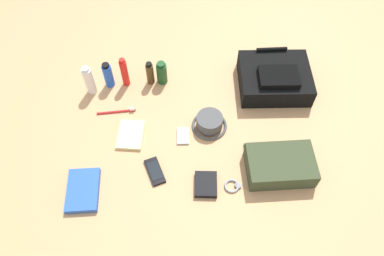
{
  "coord_description": "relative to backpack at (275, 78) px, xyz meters",
  "views": [
    {
      "loc": [
        -0.05,
        -0.91,
        1.41
      ],
      "look_at": [
        0.0,
        0.0,
        0.04
      ],
      "focal_mm": 35.22,
      "sensor_mm": 36.0,
      "label": 1
    }
  ],
  "objects": [
    {
      "name": "ground_plane",
      "position": [
        -0.41,
        -0.25,
        -0.07
      ],
      "size": [
        2.64,
        2.02,
        0.02
      ],
      "primitive_type": "cube",
      "color": "tan",
      "rests_on": "ground"
    },
    {
      "name": "backpack",
      "position": [
        0.0,
        0.0,
        0.0
      ],
      "size": [
        0.34,
        0.29,
        0.13
      ],
      "color": "black",
      "rests_on": "ground_plane"
    },
    {
      "name": "toiletry_pouch",
      "position": [
        -0.06,
        -0.45,
        -0.01
      ],
      "size": [
        0.27,
        0.22,
        0.09
      ],
      "color": "#384228",
      "rests_on": "ground_plane"
    },
    {
      "name": "bucket_hat",
      "position": [
        -0.33,
        -0.22,
        -0.03
      ],
      "size": [
        0.16,
        0.16,
        0.07
      ],
      "color": "#4E4E4E",
      "rests_on": "ground_plane"
    },
    {
      "name": "toothpaste_tube",
      "position": [
        -0.87,
        0.01,
        0.02
      ],
      "size": [
        0.04,
        0.04,
        0.16
      ],
      "color": "white",
      "rests_on": "ground_plane"
    },
    {
      "name": "deodorant_spray",
      "position": [
        -0.79,
        0.05,
        0.01
      ],
      "size": [
        0.04,
        0.04,
        0.14
      ],
      "color": "blue",
      "rests_on": "ground_plane"
    },
    {
      "name": "sunscreen_spray",
      "position": [
        -0.71,
        0.05,
        0.03
      ],
      "size": [
        0.03,
        0.03,
        0.17
      ],
      "color": "red",
      "rests_on": "ground_plane"
    },
    {
      "name": "cologne_bottle",
      "position": [
        -0.59,
        0.06,
        0.01
      ],
      "size": [
        0.04,
        0.04,
        0.13
      ],
      "color": "#473319",
      "rests_on": "ground_plane"
    },
    {
      "name": "shampoo_bottle",
      "position": [
        -0.53,
        0.06,
        0.0
      ],
      "size": [
        0.05,
        0.05,
        0.12
      ],
      "color": "#19471E",
      "rests_on": "ground_plane"
    },
    {
      "name": "paperback_novel",
      "position": [
        -0.86,
        -0.51,
        -0.04
      ],
      "size": [
        0.13,
        0.19,
        0.03
      ],
      "color": "blue",
      "rests_on": "ground_plane"
    },
    {
      "name": "cell_phone",
      "position": [
        -0.57,
        -0.44,
        -0.05
      ],
      "size": [
        0.09,
        0.14,
        0.01
      ],
      "color": "black",
      "rests_on": "ground_plane"
    },
    {
      "name": "media_player",
      "position": [
        -0.45,
        -0.27,
        -0.05
      ],
      "size": [
        0.05,
        0.09,
        0.01
      ],
      "color": "#B7B7BC",
      "rests_on": "ground_plane"
    },
    {
      "name": "wristwatch",
      "position": [
        -0.25,
        -0.52,
        -0.05
      ],
      "size": [
        0.07,
        0.06,
        0.01
      ],
      "color": "#99999E",
      "rests_on": "ground_plane"
    },
    {
      "name": "toothbrush",
      "position": [
        -0.74,
        -0.12,
        -0.05
      ],
      "size": [
        0.18,
        0.02,
        0.02
      ],
      "color": "red",
      "rests_on": "ground_plane"
    },
    {
      "name": "wallet",
      "position": [
        -0.36,
        -0.51,
        -0.04
      ],
      "size": [
        0.1,
        0.12,
        0.02
      ],
      "primitive_type": "cube",
      "rotation": [
        0.0,
        0.0,
        -0.07
      ],
      "color": "black",
      "rests_on": "ground_plane"
    },
    {
      "name": "notepad",
      "position": [
        -0.68,
        -0.26,
        -0.05
      ],
      "size": [
        0.13,
        0.16,
        0.02
      ],
      "primitive_type": "cube",
      "rotation": [
        0.0,
        0.0,
        -0.12
      ],
      "color": "beige",
      "rests_on": "ground_plane"
    }
  ]
}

